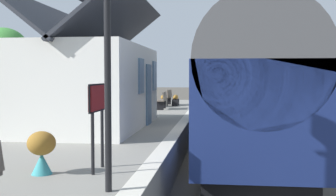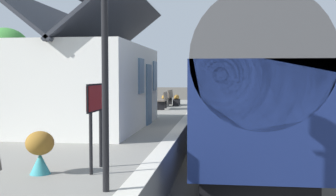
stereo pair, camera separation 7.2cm
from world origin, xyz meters
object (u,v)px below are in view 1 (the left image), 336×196
(bench_near_building, at_px, (162,100))
(lamp_post_platform, at_px, (107,15))
(planter_by_door, at_px, (42,150))
(planter_edge_near, at_px, (176,100))
(planter_bench_right, at_px, (163,101))
(station_sign_board, at_px, (97,105))
(station_building, at_px, (90,83))
(planter_bench_left, at_px, (121,99))
(planter_edge_far, at_px, (99,103))
(train, at_px, (245,91))
(bench_mid_platform, at_px, (167,97))
(tree_far_right, at_px, (4,52))

(bench_near_building, height_order, lamp_post_platform, lamp_post_platform)
(bench_near_building, bearing_deg, planter_by_door, 179.07)
(bench_near_building, bearing_deg, planter_edge_near, -8.75)
(planter_bench_right, xyz_separation_m, station_sign_board, (-15.48, -0.83, 0.87))
(planter_by_door, bearing_deg, bench_near_building, -0.93)
(station_building, xyz_separation_m, lamp_post_platform, (-7.43, -2.61, 1.11))
(bench_near_building, bearing_deg, lamp_post_platform, -175.44)
(planter_bench_left, relative_size, planter_edge_far, 1.04)
(train, bearing_deg, planter_bench_right, 21.22)
(bench_near_building, xyz_separation_m, planter_bench_left, (0.68, 2.32, -0.03))
(planter_bench_right, relative_size, planter_edge_near, 0.81)
(bench_mid_platform, distance_m, planter_edge_near, 0.61)
(bench_near_building, distance_m, tree_far_right, 11.19)
(planter_bench_right, height_order, lamp_post_platform, lamp_post_platform)
(planter_edge_far, bearing_deg, tree_far_right, 52.91)
(planter_edge_far, distance_m, lamp_post_platform, 13.50)
(planter_bench_right, bearing_deg, planter_by_door, 179.78)
(bench_near_building, height_order, planter_edge_near, bench_near_building)
(bench_mid_platform, height_order, station_sign_board, station_sign_board)
(planter_bench_left, distance_m, tree_far_right, 8.87)
(planter_bench_left, bearing_deg, bench_mid_platform, -44.89)
(bench_mid_platform, xyz_separation_m, lamp_post_platform, (-18.00, -1.30, 2.11))
(station_building, distance_m, station_sign_board, 6.48)
(bench_mid_platform, relative_size, tree_far_right, 0.25)
(lamp_post_platform, bearing_deg, train, -19.07)
(planter_by_door, height_order, planter_edge_far, planter_edge_far)
(bench_near_building, distance_m, planter_bench_right, 1.71)
(planter_bench_right, relative_size, station_sign_board, 0.56)
(planter_bench_left, distance_m, planter_edge_far, 3.02)
(train, xyz_separation_m, planter_bench_left, (8.76, 5.95, -0.80))
(planter_edge_far, bearing_deg, bench_near_building, -48.73)
(planter_edge_near, bearing_deg, planter_bench_right, 148.25)
(planter_by_door, xyz_separation_m, planter_bench_right, (15.86, -0.06, -0.11))
(train, bearing_deg, planter_bench_left, 34.17)
(planter_by_door, relative_size, tree_far_right, 0.13)
(station_building, distance_m, bench_near_building, 7.84)
(lamp_post_platform, bearing_deg, tree_far_right, 31.80)
(planter_edge_near, bearing_deg, station_sign_board, -179.10)
(planter_bench_right, relative_size, tree_far_right, 0.16)
(planter_bench_left, xyz_separation_m, tree_far_right, (2.79, 7.98, 2.68))
(planter_bench_right, distance_m, planter_edge_near, 1.08)
(tree_far_right, bearing_deg, lamp_post_platform, -148.20)
(planter_bench_left, bearing_deg, planter_by_door, -171.98)
(train, bearing_deg, station_building, 85.15)
(lamp_post_platform, distance_m, tree_far_right, 21.84)
(station_building, bearing_deg, bench_mid_platform, -7.04)
(planter_by_door, bearing_deg, planter_edge_near, -2.16)
(bench_near_building, relative_size, tree_far_right, 0.25)
(bench_mid_platform, distance_m, planter_by_door, 17.08)
(bench_mid_platform, height_order, lamp_post_platform, lamp_post_platform)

